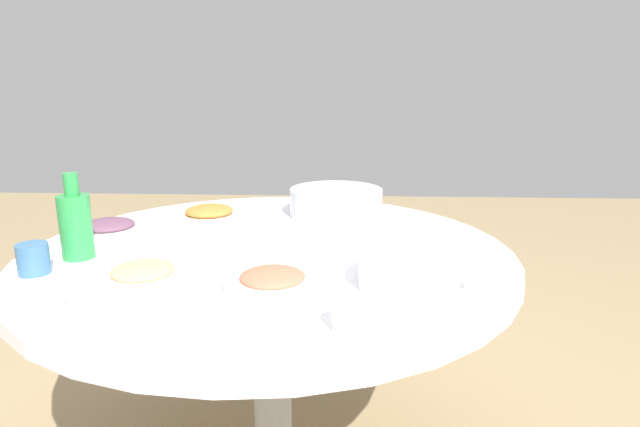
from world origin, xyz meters
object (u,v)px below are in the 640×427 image
dish_tofu_braise (272,281)px  tea_cup_near (33,259)px  tea_cup_side (349,316)px  soup_bowl (420,272)px  green_bottle (76,224)px  rice_bowl (336,201)px  tea_cup_far (46,301)px  dish_shrimp (143,274)px  round_dining_table (270,277)px  dish_eggplant (109,228)px  dish_stirfry (209,214)px

dish_tofu_braise → tea_cup_near: 0.57m
tea_cup_side → tea_cup_near: bearing=70.5°
soup_bowl → green_bottle: green_bottle is taller
rice_bowl → tea_cup_far: (-0.80, 0.55, -0.02)m
rice_bowl → dish_shrimp: bearing=145.6°
round_dining_table → soup_bowl: size_ratio=4.79×
dish_eggplant → dish_stirfry: 0.31m
round_dining_table → dish_stirfry: size_ratio=5.57×
dish_eggplant → dish_tofu_braise: (-0.40, -0.54, -0.00)m
soup_bowl → dish_shrimp: soup_bowl is taller
tea_cup_far → tea_cup_near: bearing=34.6°
rice_bowl → dish_shrimp: (-0.62, 0.43, -0.03)m
rice_bowl → tea_cup_near: bearing=130.2°
dish_shrimp → green_bottle: (0.15, 0.22, 0.07)m
round_dining_table → tea_cup_side: size_ratio=20.39×
rice_bowl → dish_tofu_braise: size_ratio=1.45×
dish_shrimp → tea_cup_side: 0.52m
round_dining_table → soup_bowl: 0.46m
tea_cup_far → tea_cup_side: (-0.05, -0.59, 0.00)m
dish_stirfry → dish_shrimp: size_ratio=1.11×
rice_bowl → tea_cup_side: rice_bowl is taller
tea_cup_near → tea_cup_far: (-0.21, -0.15, -0.01)m
round_dining_table → green_bottle: (-0.09, 0.48, 0.17)m
dish_eggplant → tea_cup_side: size_ratio=3.26×
dish_stirfry → tea_cup_far: (-0.73, 0.14, 0.01)m
soup_bowl → dish_shrimp: 0.62m
rice_bowl → dish_stirfry: bearing=100.3°
round_dining_table → green_bottle: size_ratio=5.90×
soup_bowl → green_bottle: 0.86m
rice_bowl → dish_eggplant: rice_bowl is taller
dish_eggplant → green_bottle: size_ratio=0.94×
dish_shrimp → green_bottle: 0.28m
dish_eggplant → dish_tofu_braise: size_ratio=0.98×
round_dining_table → dish_shrimp: (-0.24, 0.25, 0.09)m
tea_cup_near → dish_shrimp: bearing=-96.8°
soup_bowl → tea_cup_near: bearing=87.3°
green_bottle → tea_cup_far: size_ratio=3.42×
dish_stirfry → tea_cup_near: size_ratio=3.20×
green_bottle → dish_shrimp: bearing=-124.1°
dish_tofu_braise → dish_shrimp: size_ratio=1.01×
dish_tofu_braise → soup_bowl: bearing=-85.8°
dish_tofu_braise → green_bottle: bearing=70.6°
green_bottle → tea_cup_near: 0.14m
soup_bowl → dish_tofu_braise: soup_bowl is taller
soup_bowl → tea_cup_near: (0.04, 0.89, 0.00)m
dish_stirfry → dish_eggplant: bearing=124.9°
green_bottle → dish_eggplant: bearing=4.4°
green_bottle → tea_cup_side: size_ratio=3.46×
soup_bowl → tea_cup_side: bearing=144.4°
dish_eggplant → green_bottle: green_bottle is taller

